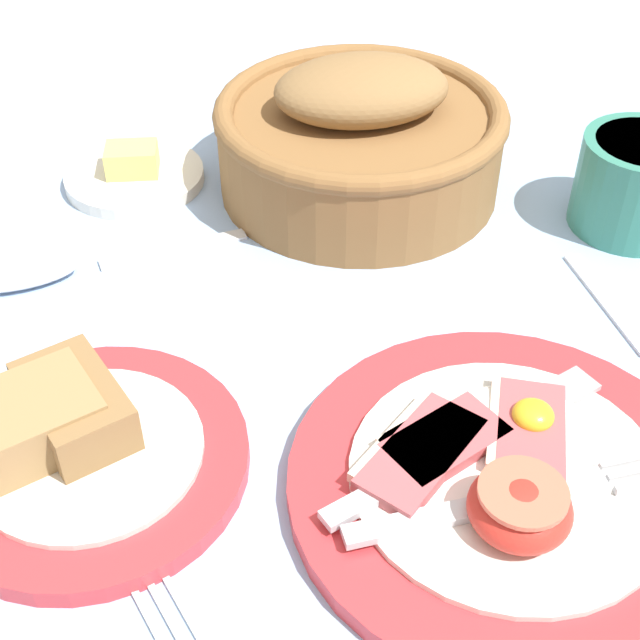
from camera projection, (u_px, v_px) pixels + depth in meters
ground_plane at (376, 445)px, 0.50m from camera, size 3.00×3.00×0.00m
breakfast_plate at (504, 479)px, 0.47m from camera, size 0.23×0.23×0.04m
bread_plate at (77, 444)px, 0.48m from camera, size 0.17×0.17×0.05m
sugar_cup at (637, 181)px, 0.65m from camera, size 0.09×0.09×0.07m
bread_basket at (360, 137)px, 0.68m from camera, size 0.22×0.22×0.11m
butter_dish at (134, 174)px, 0.71m from camera, size 0.11×0.11×0.03m
teaspoon_by_saucer at (65, 269)px, 0.62m from camera, size 0.18×0.11×0.01m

